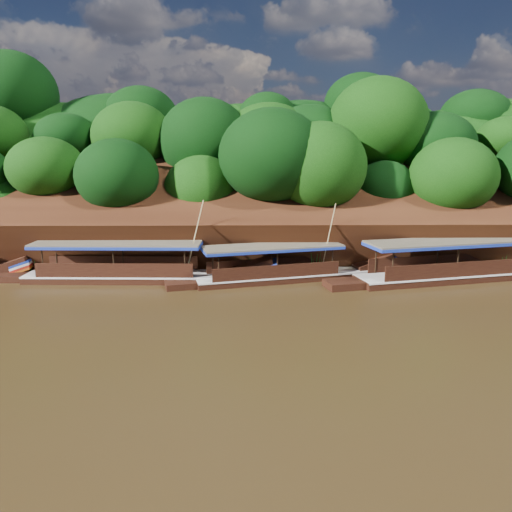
% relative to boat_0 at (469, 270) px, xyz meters
% --- Properties ---
extents(ground, '(160.00, 160.00, 0.00)m').
position_rel_boat_0_xyz_m(ground, '(-10.44, -7.92, -0.62)').
color(ground, black).
rests_on(ground, ground).
extents(riverbank, '(120.00, 30.06, 19.40)m').
position_rel_boat_0_xyz_m(riverbank, '(-10.45, 14.80, 1.27)').
color(riverbank, black).
rests_on(riverbank, ground).
extents(boat_0, '(17.06, 6.01, 6.22)m').
position_rel_boat_0_xyz_m(boat_0, '(0.00, 0.00, 0.00)').
color(boat_0, black).
rests_on(boat_0, ground).
extents(boat_1, '(14.16, 5.46, 5.68)m').
position_rel_boat_0_xyz_m(boat_1, '(-12.03, 0.03, -0.07)').
color(boat_1, black).
rests_on(boat_1, ground).
extents(boat_2, '(16.93, 3.08, 5.96)m').
position_rel_boat_0_xyz_m(boat_2, '(-22.05, -0.13, -0.02)').
color(boat_2, black).
rests_on(boat_2, ground).
extents(reeds, '(49.34, 2.47, 2.16)m').
position_rel_boat_0_xyz_m(reeds, '(-13.25, 1.48, 0.30)').
color(reeds, '#1E6519').
rests_on(reeds, ground).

